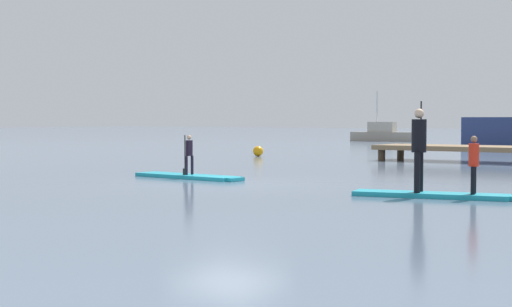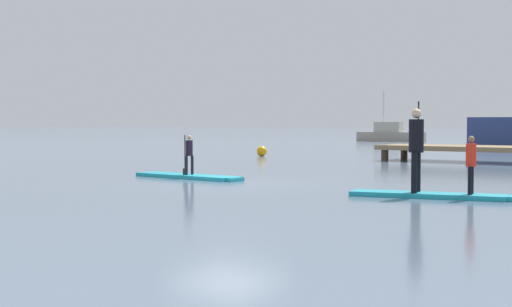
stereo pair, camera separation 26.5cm
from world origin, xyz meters
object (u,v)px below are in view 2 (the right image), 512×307
Objects in this scene: paddler_child_solo at (189,153)px; paddleboard_far at (431,195)px; paddler_child_front at (471,161)px; paddleboard_near at (189,176)px; mooring_buoy_mid at (262,151)px; paddler_adult at (416,144)px; trawler_grey_distant at (390,134)px.

paddler_child_solo is 0.32× the size of paddleboard_far.
paddler_child_front reaches higher than paddler_child_solo.
mooring_buoy_mid reaches higher than paddleboard_near.
mooring_buoy_mid is at bearing 115.76° from paddleboard_near.
paddler_child_solo is 7.33m from paddler_adult.
paddler_child_solo is 38.42m from trawler_grey_distant.
trawler_grey_distant is (-18.82, 37.99, 0.49)m from paddleboard_far.
paddler_adult is at bearing -167.48° from paddler_child_front.
paddler_child_front is 0.23× the size of trawler_grey_distant.
paddler_child_front is (8.27, -1.10, 0.06)m from paddler_child_solo.
trawler_grey_distant is at bearing 115.94° from paddler_adult.
paddleboard_far is 0.66× the size of trawler_grey_distant.
trawler_grey_distant is (-19.59, 37.82, -0.22)m from paddler_child_front.
paddler_child_solo is at bearing 169.44° from paddler_adult.
paddleboard_far is 1.06m from paddler_child_front.
paddler_child_solo is at bearing -64.23° from mooring_buoy_mid.
trawler_grey_distant reaches higher than paddler_child_front.
paddleboard_far is at bearing -63.65° from trawler_grey_distant.
paddler_child_front is (8.27, -1.12, 0.71)m from paddleboard_near.
paddler_adult reaches higher than paddleboard_far.
paddleboard_near is 13.00m from mooring_buoy_mid.
paddler_child_solo is 8.34m from paddler_child_front.
paddleboard_far is (7.50, -1.28, -0.65)m from paddler_child_solo.
trawler_grey_distant is 11.32× the size of mooring_buoy_mid.
paddler_adult is 1.60× the size of paddler_child_front.
paddler_child_front is at bearing -42.64° from mooring_buoy_mid.
paddler_child_front reaches higher than paddleboard_near.
trawler_grey_distant is (-11.32, 36.71, -0.17)m from paddler_child_solo.
paddler_child_solo is at bearing -58.12° from paddleboard_near.
paddleboard_far is at bearing -44.66° from mooring_buoy_mid.
trawler_grey_distant is at bearing 116.35° from paddleboard_far.
paddler_child_solo is 0.57× the size of paddler_adult.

